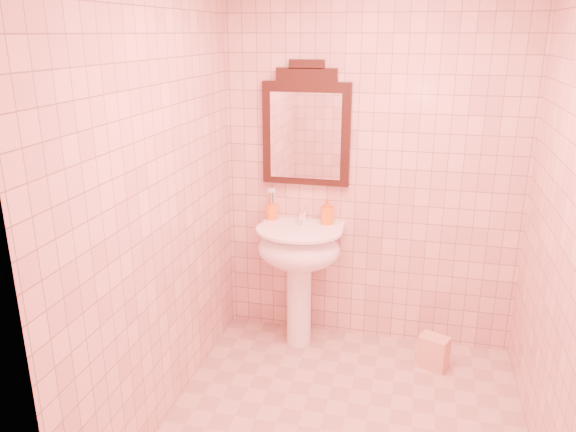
% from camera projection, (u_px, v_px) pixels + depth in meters
% --- Properties ---
extents(back_wall, '(2.00, 0.02, 2.50)m').
position_uv_depth(back_wall, '(371.00, 168.00, 3.73)').
color(back_wall, beige).
rests_on(back_wall, floor).
extents(pedestal_sink, '(0.58, 0.58, 0.86)m').
position_uv_depth(pedestal_sink, '(299.00, 257.00, 3.80)').
color(pedestal_sink, white).
rests_on(pedestal_sink, floor).
extents(faucet, '(0.04, 0.16, 0.11)m').
position_uv_depth(faucet, '(303.00, 214.00, 3.85)').
color(faucet, white).
rests_on(faucet, pedestal_sink).
extents(mirror, '(0.59, 0.06, 0.82)m').
position_uv_depth(mirror, '(306.00, 129.00, 3.72)').
color(mirror, black).
rests_on(mirror, back_wall).
extents(toothbrush_cup, '(0.09, 0.09, 0.20)m').
position_uv_depth(toothbrush_cup, '(272.00, 212.00, 3.91)').
color(toothbrush_cup, orange).
rests_on(toothbrush_cup, pedestal_sink).
extents(soap_dispenser, '(0.10, 0.10, 0.18)m').
position_uv_depth(soap_dispenser, '(327.00, 212.00, 3.80)').
color(soap_dispenser, orange).
rests_on(soap_dispenser, pedestal_sink).
extents(towel, '(0.22, 0.18, 0.22)m').
position_uv_depth(towel, '(433.00, 352.00, 3.68)').
color(towel, '#ECAE8B').
rests_on(towel, floor).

